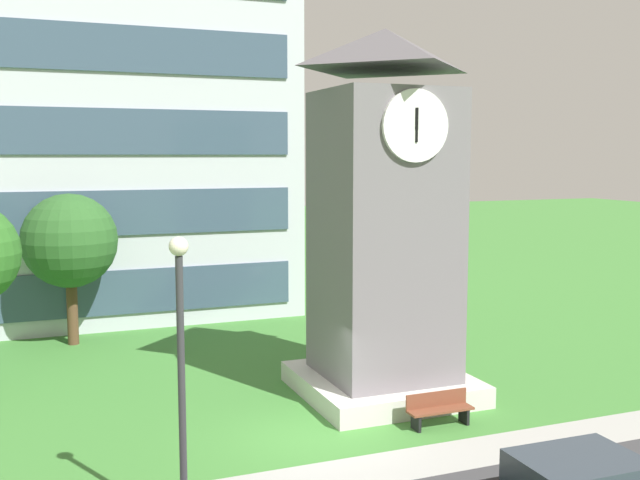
% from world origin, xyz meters
% --- Properties ---
extents(ground_plane, '(160.00, 160.00, 0.00)m').
position_xyz_m(ground_plane, '(0.00, 0.00, 0.00)').
color(ground_plane, '#3D7A33').
extents(kerb_strip, '(120.00, 1.60, 0.01)m').
position_xyz_m(kerb_strip, '(0.00, -2.41, 0.00)').
color(kerb_strip, '#9E9E99').
rests_on(kerb_strip, ground).
extents(office_building, '(19.99, 10.19, 19.20)m').
position_xyz_m(office_building, '(-5.21, 18.33, 9.60)').
color(office_building, '#B7BCC6').
rests_on(office_building, ground).
extents(clock_tower, '(4.76, 4.76, 10.64)m').
position_xyz_m(clock_tower, '(3.20, 2.37, 4.76)').
color(clock_tower, slate).
rests_on(clock_tower, ground).
extents(park_bench, '(1.80, 0.49, 0.88)m').
position_xyz_m(park_bench, '(3.41, -0.57, 0.46)').
color(park_bench, brown).
rests_on(park_bench, ground).
extents(street_lamp, '(0.36, 0.36, 5.61)m').
position_xyz_m(street_lamp, '(-3.87, -3.48, 3.50)').
color(street_lamp, '#333338').
rests_on(street_lamp, ground).
extents(tree_near_tower, '(3.50, 3.50, 5.68)m').
position_xyz_m(tree_near_tower, '(-5.06, 11.83, 3.90)').
color(tree_near_tower, '#513823').
rests_on(tree_near_tower, ground).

